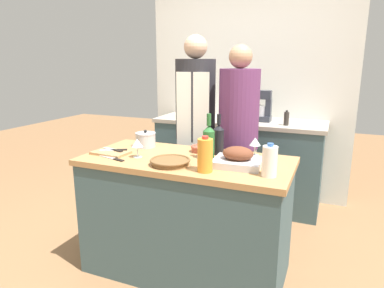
# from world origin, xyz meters

# --- Properties ---
(ground_plane) EXTENTS (12.00, 12.00, 0.00)m
(ground_plane) POSITION_xyz_m (0.00, 0.00, 0.00)
(ground_plane) COLOR #8E6642
(kitchen_island) EXTENTS (1.46, 0.70, 0.87)m
(kitchen_island) POSITION_xyz_m (0.00, 0.00, 0.43)
(kitchen_island) COLOR #3D565B
(kitchen_island) RESTS_ON ground_plane
(back_counter) EXTENTS (1.78, 0.60, 0.92)m
(back_counter) POSITION_xyz_m (0.00, 1.40, 0.46)
(back_counter) COLOR #3D565B
(back_counter) RESTS_ON ground_plane
(back_wall) EXTENTS (2.28, 0.10, 2.55)m
(back_wall) POSITION_xyz_m (0.00, 1.75, 1.27)
(back_wall) COLOR silver
(back_wall) RESTS_ON ground_plane
(roasting_pan) EXTENTS (0.32, 0.28, 0.13)m
(roasting_pan) POSITION_xyz_m (0.38, -0.03, 0.92)
(roasting_pan) COLOR #BCBCC1
(roasting_pan) RESTS_ON kitchen_island
(wicker_basket) EXTENTS (0.27, 0.27, 0.04)m
(wicker_basket) POSITION_xyz_m (-0.04, -0.18, 0.89)
(wicker_basket) COLOR brown
(wicker_basket) RESTS_ON kitchen_island
(cutting_board) EXTENTS (0.27, 0.19, 0.02)m
(cutting_board) POSITION_xyz_m (-0.56, -0.10, 0.88)
(cutting_board) COLOR #AD7F51
(cutting_board) RESTS_ON kitchen_island
(stock_pot) EXTENTS (0.16, 0.16, 0.14)m
(stock_pot) POSITION_xyz_m (-0.43, 0.18, 0.92)
(stock_pot) COLOR #B7B7BC
(stock_pot) RESTS_ON kitchen_island
(mixing_bowl) EXTENTS (0.14, 0.14, 0.05)m
(mixing_bowl) POSITION_xyz_m (0.02, 0.21, 0.89)
(mixing_bowl) COLOR #A84C38
(mixing_bowl) RESTS_ON kitchen_island
(juice_jug) EXTENTS (0.09, 0.09, 0.22)m
(juice_jug) POSITION_xyz_m (0.22, -0.22, 0.97)
(juice_jug) COLOR orange
(juice_jug) RESTS_ON kitchen_island
(milk_jug) EXTENTS (0.09, 0.09, 0.20)m
(milk_jug) POSITION_xyz_m (0.60, -0.16, 0.96)
(milk_jug) COLOR white
(milk_jug) RESTS_ON kitchen_island
(wine_bottle_green) EXTENTS (0.08, 0.08, 0.30)m
(wine_bottle_green) POSITION_xyz_m (0.17, 0.19, 0.98)
(wine_bottle_green) COLOR black
(wine_bottle_green) RESTS_ON kitchen_island
(wine_bottle_dark) EXTENTS (0.08, 0.08, 0.32)m
(wine_bottle_dark) POSITION_xyz_m (0.15, 0.05, 0.99)
(wine_bottle_dark) COLOR #28662D
(wine_bottle_dark) RESTS_ON kitchen_island
(wine_glass_left) EXTENTS (0.08, 0.08, 0.13)m
(wine_glass_left) POSITION_xyz_m (-0.33, -0.11, 0.97)
(wine_glass_left) COLOR silver
(wine_glass_left) RESTS_ON kitchen_island
(wine_glass_right) EXTENTS (0.08, 0.08, 0.13)m
(wine_glass_right) POSITION_xyz_m (0.42, 0.26, 0.97)
(wine_glass_right) COLOR silver
(wine_glass_right) RESTS_ON kitchen_island
(knife_chef) EXTENTS (0.24, 0.09, 0.01)m
(knife_chef) POSITION_xyz_m (-0.47, -0.21, 0.87)
(knife_chef) COLOR #B7B7BC
(knife_chef) RESTS_ON kitchen_island
(knife_paring) EXTENTS (0.20, 0.08, 0.01)m
(knife_paring) POSITION_xyz_m (-0.56, -0.06, 0.89)
(knife_paring) COLOR #B7B7BC
(knife_paring) RESTS_ON cutting_board
(knife_bread) EXTENTS (0.19, 0.12, 0.01)m
(knife_bread) POSITION_xyz_m (-0.55, -0.07, 0.89)
(knife_bread) COLOR #B7B7BC
(knife_bread) RESTS_ON cutting_board
(stand_mixer) EXTENTS (0.18, 0.14, 0.32)m
(stand_mixer) POSITION_xyz_m (0.24, 1.40, 1.05)
(stand_mixer) COLOR #333842
(stand_mixer) RESTS_ON back_counter
(condiment_bottle_tall) EXTENTS (0.06, 0.06, 0.15)m
(condiment_bottle_tall) POSITION_xyz_m (-0.63, 1.34, 0.99)
(condiment_bottle_tall) COLOR maroon
(condiment_bottle_tall) RESTS_ON back_counter
(condiment_bottle_short) EXTENTS (0.06, 0.06, 0.17)m
(condiment_bottle_short) POSITION_xyz_m (0.16, 1.56, 1.00)
(condiment_bottle_short) COLOR #332D28
(condiment_bottle_short) RESTS_ON back_counter
(condiment_bottle_extra) EXTENTS (0.05, 0.05, 0.15)m
(condiment_bottle_extra) POSITION_xyz_m (0.50, 1.26, 0.99)
(condiment_bottle_extra) COLOR #332D28
(condiment_bottle_extra) RESTS_ON back_counter
(person_cook_aproned) EXTENTS (0.35, 0.38, 1.75)m
(person_cook_aproned) POSITION_xyz_m (-0.22, 0.72, 0.97)
(person_cook_aproned) COLOR beige
(person_cook_aproned) RESTS_ON ground_plane
(person_cook_guest) EXTENTS (0.34, 0.34, 1.66)m
(person_cook_guest) POSITION_xyz_m (0.18, 0.70, 0.92)
(person_cook_guest) COLOR beige
(person_cook_guest) RESTS_ON ground_plane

